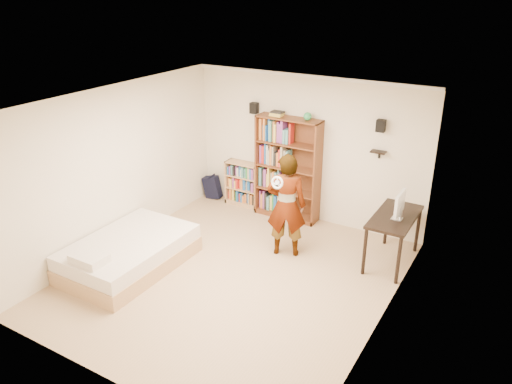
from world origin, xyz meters
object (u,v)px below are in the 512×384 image
tall_bookshelf (288,169)px  daybed (129,250)px  person (286,205)px  low_bookshelf (243,184)px  computer_desk (392,239)px

tall_bookshelf → daybed: 3.23m
person → tall_bookshelf: bearing=-86.5°
low_bookshelf → computer_desk: (3.22, -0.71, -0.03)m
low_bookshelf → daybed: bearing=-95.5°
person → daybed: bearing=17.6°
tall_bookshelf → person: (0.62, -1.26, -0.10)m
low_bookshelf → daybed: 2.95m
computer_desk → daybed: size_ratio=0.60×
low_bookshelf → computer_desk: bearing=-12.4°
daybed → tall_bookshelf: bearing=66.0°
computer_desk → person: 1.76m
computer_desk → daybed: bearing=-147.5°
daybed → computer_desk: bearing=32.5°
low_bookshelf → person: person is taller
computer_desk → low_bookshelf: bearing=167.6°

